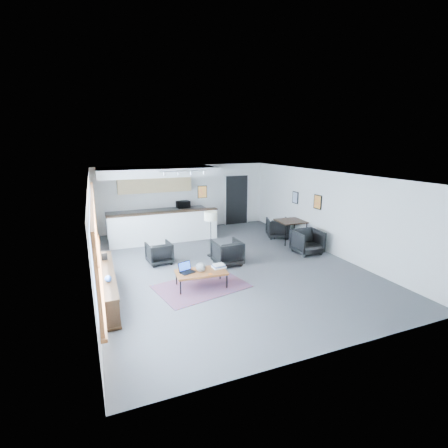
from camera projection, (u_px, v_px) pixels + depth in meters
name	position (u px, v px, depth m)	size (l,w,h in m)	color
room	(225.00, 221.00, 9.21)	(7.02, 9.02, 2.62)	#4D4D4F
window	(95.00, 237.00, 7.11)	(0.10, 5.95, 1.66)	#8CBFFF
console	(108.00, 286.00, 7.31)	(0.35, 3.00, 0.80)	black
kitchenette	(158.00, 200.00, 12.10)	(4.20, 1.96, 2.60)	white
doorway	(236.00, 199.00, 14.07)	(1.10, 0.12, 2.15)	black
track_light	(184.00, 172.00, 10.68)	(1.60, 0.07, 0.15)	silver
wall_art_lower	(318.00, 202.00, 10.76)	(0.03, 0.38, 0.48)	black
wall_art_upper	(295.00, 198.00, 11.94)	(0.03, 0.34, 0.44)	black
kilim_rug	(201.00, 286.00, 8.02)	(2.40, 1.88, 0.01)	#532E41
coffee_table	(201.00, 273.00, 7.93)	(1.28, 0.75, 0.40)	brown
laptop	(186.00, 269.00, 7.88)	(0.41, 0.37, 0.24)	black
ceramic_pot	(201.00, 267.00, 7.88)	(0.23, 0.23, 0.23)	gray
book_stack	(219.00, 266.00, 8.15)	(0.34, 0.28, 0.10)	silver
coaster	(210.00, 274.00, 7.76)	(0.12, 0.12, 0.01)	#E5590C
armchair_left	(159.00, 252.00, 9.50)	(0.68, 0.64, 0.70)	black
armchair_right	(227.00, 251.00, 9.41)	(0.77, 0.72, 0.79)	black
floor_lamp	(211.00, 218.00, 9.94)	(0.48, 0.48, 1.42)	black
dining_table	(291.00, 222.00, 11.53)	(0.97, 0.97, 0.78)	black
dining_chair_near	(307.00, 243.00, 10.37)	(0.70, 0.65, 0.72)	black
dining_chair_far	(278.00, 228.00, 12.14)	(0.66, 0.62, 0.68)	black
microwave	(183.00, 204.00, 12.94)	(0.50, 0.28, 0.34)	black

